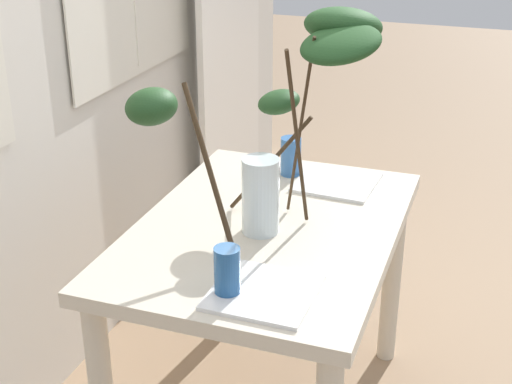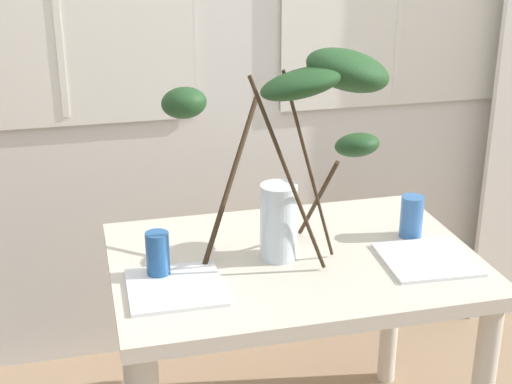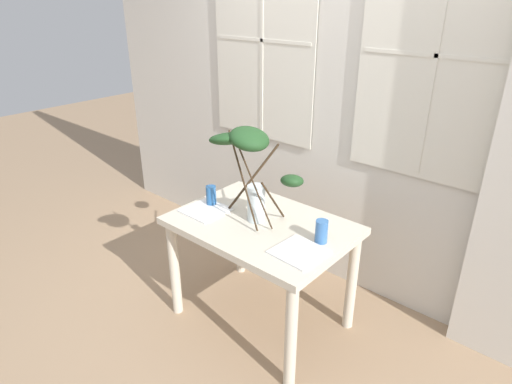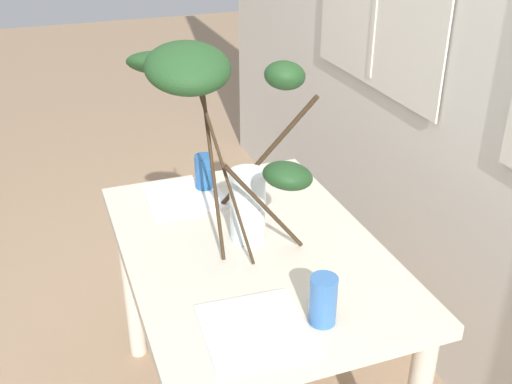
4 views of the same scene
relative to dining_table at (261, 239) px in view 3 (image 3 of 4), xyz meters
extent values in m
plane|color=#9E7F60|center=(0.00, 0.00, -0.64)|extent=(14.00, 14.00, 0.00)
cube|color=beige|center=(0.00, 0.84, 0.86)|extent=(4.82, 0.12, 2.98)
cube|color=silver|center=(-0.64, 0.77, 1.11)|extent=(0.88, 0.01, 1.42)
cube|color=silver|center=(-0.64, 0.76, 1.11)|extent=(0.95, 0.01, 1.49)
cube|color=silver|center=(-0.64, 0.76, 1.11)|extent=(0.02, 0.01, 1.42)
cube|color=silver|center=(-0.64, 0.76, 1.11)|extent=(0.88, 0.01, 0.02)
cube|color=silver|center=(0.64, 0.77, 1.11)|extent=(0.88, 0.01, 1.42)
cube|color=silver|center=(0.64, 0.76, 1.11)|extent=(0.95, 0.01, 1.49)
cube|color=silver|center=(0.64, 0.76, 1.11)|extent=(0.02, 0.01, 1.42)
cube|color=silver|center=(0.64, 0.76, 1.11)|extent=(0.88, 0.01, 0.02)
cube|color=beige|center=(0.00, 0.00, 0.10)|extent=(1.11, 0.78, 0.05)
cylinder|color=beige|center=(-0.49, -0.33, -0.28)|extent=(0.07, 0.07, 0.71)
cylinder|color=beige|center=(0.49, -0.33, -0.28)|extent=(0.07, 0.07, 0.71)
cylinder|color=beige|center=(-0.49, 0.33, -0.28)|extent=(0.07, 0.07, 0.71)
cylinder|color=beige|center=(0.49, 0.33, -0.28)|extent=(0.07, 0.07, 0.71)
cylinder|color=silver|center=(-0.05, 0.01, 0.24)|extent=(0.11, 0.11, 0.23)
cylinder|color=silver|center=(-0.05, 0.01, 0.16)|extent=(0.10, 0.10, 0.08)
cylinder|color=#382819|center=(0.08, 0.02, 0.29)|extent=(0.04, 0.26, 0.33)
ellipsoid|color=#1E421E|center=(0.20, 0.03, 0.45)|extent=(0.15, 0.16, 0.10)
cylinder|color=#382819|center=(-0.17, 0.11, 0.35)|extent=(0.24, 0.26, 0.44)
ellipsoid|color=#1E421E|center=(-0.29, 0.22, 0.56)|extent=(0.20, 0.21, 0.12)
cylinder|color=#382819|center=(0.01, -0.09, 0.43)|extent=(0.21, 0.13, 0.60)
ellipsoid|color=#1E421E|center=(0.07, -0.19, 0.73)|extent=(0.32, 0.30, 0.17)
cylinder|color=#382819|center=(-0.05, -0.10, 0.42)|extent=(0.23, 0.02, 0.58)
ellipsoid|color=#1E421E|center=(-0.05, -0.22, 0.71)|extent=(0.23, 0.22, 0.14)
cylinder|color=#235693|center=(-0.42, -0.03, 0.19)|extent=(0.07, 0.07, 0.14)
cylinder|color=#386BAD|center=(0.41, 0.05, 0.19)|extent=(0.07, 0.07, 0.14)
cube|color=white|center=(-0.38, -0.12, 0.12)|extent=(0.27, 0.27, 0.01)
cube|color=white|center=(0.38, -0.13, 0.12)|extent=(0.28, 0.28, 0.01)
camera|label=1|loc=(-1.93, -0.65, 1.15)|focal=52.04mm
camera|label=2|loc=(-0.60, -1.95, 1.13)|focal=52.18mm
camera|label=3|loc=(1.55, -1.84, 1.44)|focal=30.75mm
camera|label=4|loc=(1.54, -0.55, 1.16)|focal=43.15mm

